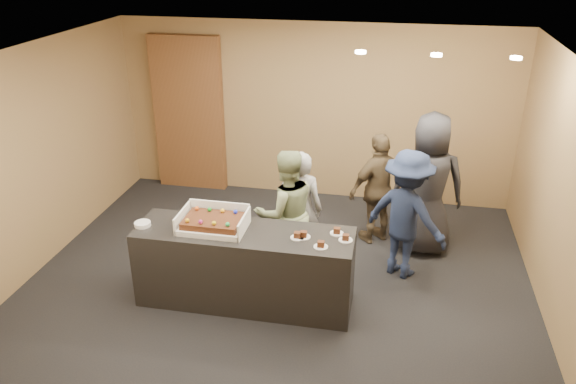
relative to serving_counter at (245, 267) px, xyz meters
The scene contains 17 objects.
room 1.09m from the serving_counter, 62.50° to the left, with size 6.04×6.00×2.70m.
serving_counter is the anchor object (origin of this frame).
storage_cabinet 3.50m from the serving_counter, 120.00° to the left, with size 1.12×0.15×2.46m, color brown.
cake_box 0.61m from the serving_counter, behind, with size 0.72×0.50×0.21m.
sheet_cake 0.65m from the serving_counter, behind, with size 0.62×0.43×0.12m.
plate_stack 1.23m from the serving_counter, behind, with size 0.18×0.18×0.04m, color white.
slice_a 0.76m from the serving_counter, ahead, with size 0.15×0.15×0.07m.
slice_b 0.81m from the serving_counter, ahead, with size 0.15×0.15×0.07m.
slice_c 1.00m from the serving_counter, 10.60° to the right, with size 0.15×0.15×0.07m.
slice_d 1.11m from the serving_counter, ahead, with size 0.15×0.15×0.07m.
slice_e 1.20m from the serving_counter, ahead, with size 0.15×0.15×0.07m.
person_server_grey 1.11m from the serving_counter, 64.77° to the left, with size 0.55×0.36×1.50m, color gray.
person_sage_man 0.87m from the serving_counter, 66.38° to the left, with size 0.77×0.60×1.59m, color #92A172.
person_navy_man 2.01m from the serving_counter, 28.62° to the left, with size 1.04×0.60×1.61m, color #1A2442.
person_brown_extra 2.22m from the serving_counter, 51.40° to the left, with size 0.90×0.37×1.53m, color brown.
person_dark_suit 2.58m from the serving_counter, 38.37° to the left, with size 0.92×0.60×1.88m, color black.
ceiling_spotlights 3.09m from the serving_counter, 28.99° to the left, with size 1.72×0.12×0.03m.
Camera 1 is at (1.24, -5.68, 3.85)m, focal length 35.00 mm.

